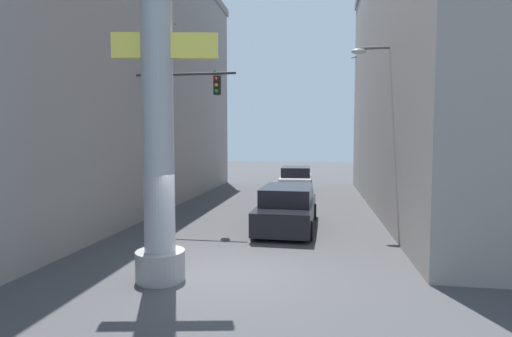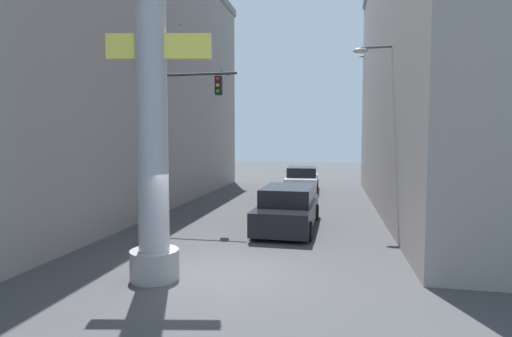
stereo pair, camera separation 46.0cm
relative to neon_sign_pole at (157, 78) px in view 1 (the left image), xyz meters
The scene contains 15 objects.
ground_plane 11.71m from the neon_sign_pole, 82.14° to the left, with size 83.24×83.24×0.00m, color #424244.
building_left 10.76m from the neon_sign_pole, 133.92° to the left, with size 8.03×28.33×13.16m.
building_right 15.23m from the neon_sign_pole, 47.18° to the left, with size 8.45×21.30×13.16m.
neon_sign_pole is the anchor object (origin of this frame).
street_lamp 9.52m from the neon_sign_pole, 44.60° to the left, with size 2.48×0.28×6.80m.
crossing_sign 7.55m from the neon_sign_pole, 13.91° to the left, with size 0.47×0.47×2.73m.
traffic_light_mast 6.71m from the neon_sign_pole, 114.46° to the left, with size 4.83×0.32×5.89m.
car_lead 7.70m from the neon_sign_pole, 67.96° to the left, with size 2.15×5.12×1.56m.
car_far 17.63m from the neon_sign_pole, 82.77° to the left, with size 2.17×4.74×1.56m.
palm_tree_far_right 21.95m from the neon_sign_pole, 69.82° to the left, with size 3.46×3.26×9.60m.
palm_tree_near_left 5.71m from the neon_sign_pole, 149.95° to the left, with size 2.94×2.92×8.74m.
palm_tree_mid_left 11.38m from the neon_sign_pole, 114.66° to the left, with size 2.80×3.00×9.69m.
palm_tree_far_left 18.43m from the neon_sign_pole, 103.59° to the left, with size 3.26×3.00×8.48m.
pedestrian_by_sign 7.85m from the neon_sign_pole, ahead, with size 0.42×0.42×1.65m.
fire_hydrant 6.57m from the neon_sign_pole, 137.44° to the left, with size 0.22×0.22×0.72m.
Camera 1 is at (2.19, -9.32, 3.28)m, focal length 28.00 mm.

